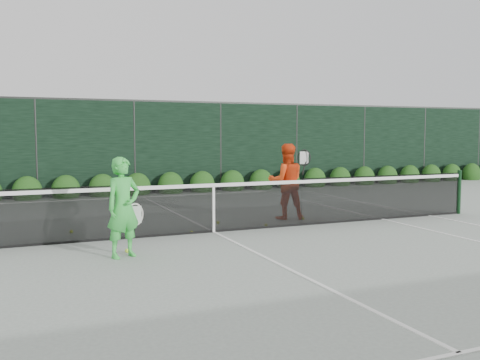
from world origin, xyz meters
name	(u,v)px	position (x,y,z in m)	size (l,w,h in m)	color
ground	(214,232)	(0.00, 0.00, 0.00)	(80.00, 80.00, 0.00)	gray
tennis_net	(212,206)	(-0.02, 0.00, 0.53)	(12.90, 0.10, 1.07)	black
player_woman	(123,207)	(-2.05, -1.45, 0.80)	(0.69, 0.57, 1.60)	green
player_man	(286,181)	(2.12, 0.93, 0.87)	(0.98, 0.84, 1.73)	#EA4013
court_lines	(214,232)	(0.00, 0.00, 0.01)	(11.03, 23.83, 0.01)	white
windscreen_fence	(275,164)	(0.00, -2.71, 1.51)	(32.00, 21.07, 3.06)	black
hedge_row	(137,187)	(0.00, 7.15, 0.23)	(31.66, 0.65, 0.94)	black
tennis_balls	(202,229)	(-0.16, 0.26, 0.03)	(5.11, 2.22, 0.07)	#D4EE34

